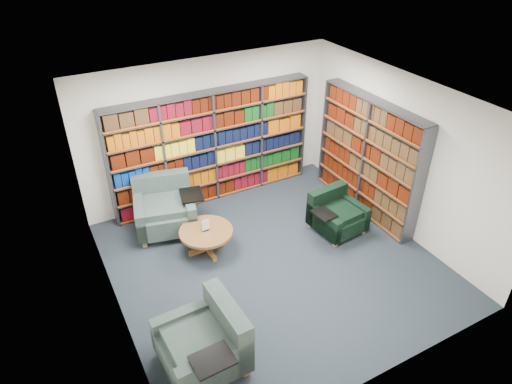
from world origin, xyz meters
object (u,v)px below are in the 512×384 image
chair_teal_left (165,208)px  chair_teal_front (208,343)px  chair_green_right (335,214)px  coffee_table (206,235)px

chair_teal_left → chair_teal_front: (-0.48, -3.12, -0.02)m
chair_teal_left → chair_teal_front: 3.16m
chair_green_right → coffee_table: chair_green_right is taller
chair_teal_front → coffee_table: chair_teal_front is taller
chair_teal_front → coffee_table: bearing=67.7°
chair_teal_left → chair_green_right: bearing=-29.9°
chair_teal_left → coffee_table: (0.38, -1.03, -0.04)m
chair_teal_left → chair_green_right: 3.09m
chair_teal_left → coffee_table: bearing=-69.7°
chair_green_right → coffee_table: size_ratio=1.10×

